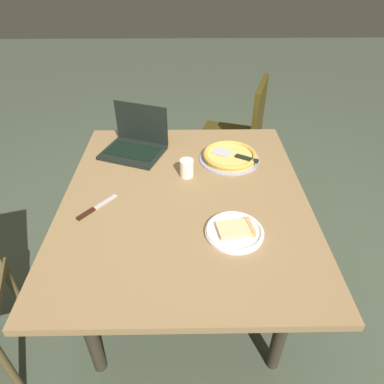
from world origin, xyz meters
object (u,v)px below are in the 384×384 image
dining_table (185,209)px  pizza_tray (230,156)px  table_knife (93,209)px  drink_cup (187,168)px  chair_far (239,133)px  pizza_plate (235,231)px  laptop (136,143)px

dining_table → pizza_tray: bearing=142.8°
dining_table → table_knife: bearing=-76.7°
drink_cup → chair_far: (-0.83, 0.38, -0.24)m
table_knife → chair_far: chair_far is taller
dining_table → pizza_tray: (-0.31, 0.23, 0.10)m
drink_cup → pizza_tray: bearing=123.1°
pizza_plate → table_knife: bearing=-104.5°
dining_table → pizza_plate: size_ratio=5.60×
laptop → drink_cup: laptop is taller
table_knife → drink_cup: bearing=122.4°
pizza_plate → laptop: bearing=-144.8°
table_knife → pizza_tray: bearing=122.6°
pizza_tray → drink_cup: bearing=-56.9°
dining_table → chair_far: chair_far is taller
drink_cup → pizza_plate: bearing=24.8°
laptop → chair_far: (-0.58, 0.65, -0.25)m
pizza_tray → table_knife: size_ratio=1.78×
drink_cup → chair_far: bearing=155.3°
laptop → pizza_plate: bearing=35.2°
chair_far → drink_cup: bearing=-24.7°
dining_table → pizza_plate: (0.25, 0.20, 0.09)m
pizza_plate → drink_cup: 0.45m
laptop → dining_table: bearing=33.0°
table_knife → drink_cup: (-0.25, 0.40, 0.04)m
pizza_plate → drink_cup: size_ratio=2.64×
pizza_tray → table_knife: (0.40, -0.63, -0.02)m
dining_table → pizza_plate: bearing=38.6°
laptop → table_knife: laptop is taller
pizza_tray → chair_far: size_ratio=0.35×
laptop → pizza_plate: size_ratio=1.61×
laptop → drink_cup: (0.25, 0.27, -0.00)m
dining_table → table_knife: 0.41m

